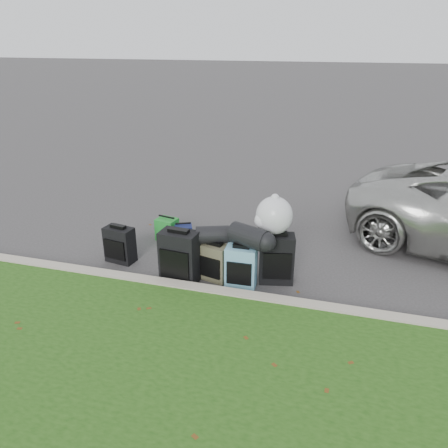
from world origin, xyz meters
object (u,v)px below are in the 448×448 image
(tote_green, at_px, (167,229))
(tote_navy, at_px, (183,234))
(suitcase_olive, at_px, (215,262))
(suitcase_large_black_left, at_px, (180,257))
(suitcase_teal, at_px, (241,267))
(suitcase_large_black_right, at_px, (277,259))
(suitcase_small_black, at_px, (120,245))

(tote_green, xyz_separation_m, tote_navy, (0.31, -0.03, -0.03))
(suitcase_olive, xyz_separation_m, tote_green, (-1.16, 1.04, -0.08))
(tote_green, bearing_deg, suitcase_large_black_left, -49.21)
(suitcase_teal, relative_size, suitcase_large_black_right, 0.84)
(tote_navy, bearing_deg, suitcase_small_black, -151.78)
(suitcase_olive, height_order, tote_navy, suitcase_olive)
(suitcase_small_black, height_order, tote_navy, suitcase_small_black)
(suitcase_large_black_left, relative_size, tote_green, 2.00)
(suitcase_small_black, relative_size, tote_green, 1.48)
(tote_navy, bearing_deg, suitcase_large_black_right, -50.03)
(suitcase_small_black, xyz_separation_m, suitcase_teal, (1.94, -0.22, 0.02))
(suitcase_large_black_left, bearing_deg, suitcase_teal, 10.59)
(tote_green, relative_size, tote_navy, 1.23)
(suitcase_teal, height_order, tote_navy, suitcase_teal)
(tote_green, bearing_deg, tote_navy, 4.63)
(suitcase_large_black_left, xyz_separation_m, tote_green, (-0.71, 1.22, -0.19))
(suitcase_small_black, height_order, suitcase_large_black_right, suitcase_large_black_right)
(suitcase_olive, distance_m, tote_green, 1.56)
(tote_green, bearing_deg, suitcase_large_black_right, -12.73)
(suitcase_small_black, xyz_separation_m, suitcase_large_black_right, (2.38, 0.05, 0.08))
(suitcase_large_black_left, bearing_deg, suitcase_large_black_right, 20.09)
(suitcase_small_black, distance_m, tote_navy, 1.13)
(suitcase_small_black, bearing_deg, tote_navy, 61.18)
(tote_green, height_order, tote_navy, tote_green)
(suitcase_teal, distance_m, tote_navy, 1.67)
(suitcase_teal, xyz_separation_m, suitcase_large_black_right, (0.44, 0.27, 0.06))
(suitcase_olive, distance_m, tote_navy, 1.33)
(suitcase_olive, relative_size, tote_navy, 1.76)
(suitcase_large_black_left, relative_size, suitcase_teal, 1.27)
(suitcase_large_black_left, height_order, suitcase_olive, suitcase_large_black_left)
(suitcase_teal, relative_size, tote_navy, 1.94)
(suitcase_large_black_right, bearing_deg, suitcase_large_black_left, -176.85)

